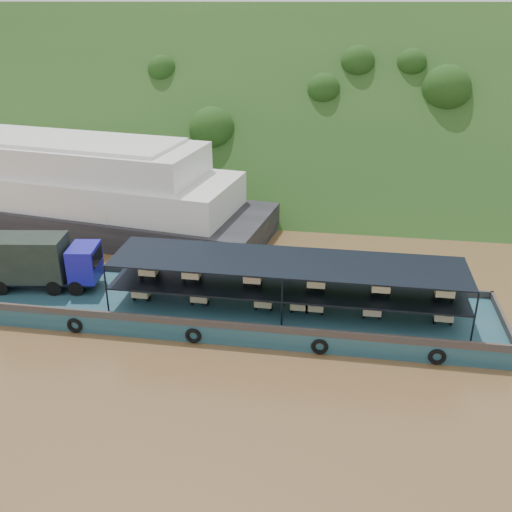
# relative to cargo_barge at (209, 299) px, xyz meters

# --- Properties ---
(ground) EXTENTS (160.00, 160.00, 0.00)m
(ground) POSITION_rel_cargo_barge_xyz_m (4.69, 0.44, -1.27)
(ground) COLOR brown
(ground) RESTS_ON ground
(hillside) EXTENTS (140.00, 39.60, 39.60)m
(hillside) POSITION_rel_cargo_barge_xyz_m (4.69, 36.44, -1.27)
(hillside) COLOR #1A3A15
(hillside) RESTS_ON ground
(cargo_barge) EXTENTS (35.04, 7.18, 5.05)m
(cargo_barge) POSITION_rel_cargo_barge_xyz_m (0.00, 0.00, 0.00)
(cargo_barge) COLOR #153E4C
(cargo_barge) RESTS_ON ground
(passenger_ferry) EXTENTS (42.91, 16.57, 8.47)m
(passenger_ferry) POSITION_rel_cargo_barge_xyz_m (-18.70, 15.26, 2.40)
(passenger_ferry) COLOR black
(passenger_ferry) RESTS_ON ground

